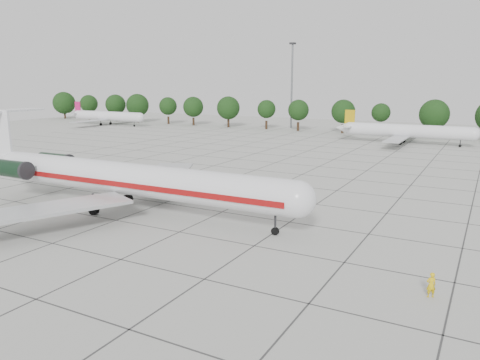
% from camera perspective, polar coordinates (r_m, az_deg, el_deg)
% --- Properties ---
extents(ground, '(260.00, 260.00, 0.00)m').
position_cam_1_polar(ground, '(51.52, -2.18, -3.91)').
color(ground, '#B4B5AD').
rests_on(ground, ground).
extents(apron_joints, '(170.00, 170.00, 0.02)m').
position_cam_1_polar(apron_joints, '(64.46, 4.65, -0.70)').
color(apron_joints, '#383838').
rests_on(apron_joints, ground).
extents(main_airliner, '(45.03, 35.39, 10.55)m').
position_cam_1_polar(main_airliner, '(53.53, -15.05, 0.39)').
color(main_airliner, silver).
rests_on(main_airliner, ground).
extents(ground_crew, '(0.76, 0.68, 1.74)m').
position_cam_1_polar(ground_crew, '(34.09, 22.27, -11.75)').
color(ground_crew, yellow).
rests_on(ground_crew, ground).
extents(bg_airliner_a, '(28.24, 27.20, 7.40)m').
position_cam_1_polar(bg_airliner_a, '(160.83, -15.89, 7.49)').
color(bg_airliner_a, silver).
rests_on(bg_airliner_a, ground).
extents(bg_airliner_c, '(28.24, 27.20, 7.40)m').
position_cam_1_polar(bg_airliner_c, '(114.00, 19.63, 5.62)').
color(bg_airliner_c, silver).
rests_on(bg_airliner_c, ground).
extents(tree_line, '(249.86, 8.44, 10.22)m').
position_cam_1_polar(tree_line, '(133.08, 12.48, 8.16)').
color(tree_line, '#332114').
rests_on(tree_line, ground).
extents(floodlight_mast, '(1.60, 1.60, 25.45)m').
position_cam_1_polar(floodlight_mast, '(145.52, 6.34, 11.93)').
color(floodlight_mast, slate).
rests_on(floodlight_mast, ground).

